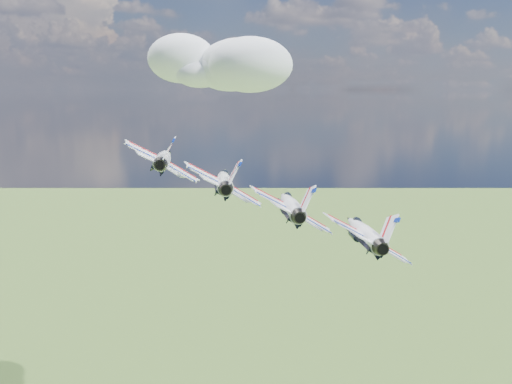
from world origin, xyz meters
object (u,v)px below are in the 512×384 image
object	(u,v)px
jet_1	(224,180)
jet_0	(164,158)
jet_3	(363,232)
jet_2	(290,205)

from	to	relation	value
jet_1	jet_0	bearing A→B (deg)	148.52
jet_0	jet_3	size ratio (longest dim) A/B	1.00
jet_1	jet_3	bearing A→B (deg)	-31.48
jet_0	jet_1	bearing A→B (deg)	-31.48
jet_1	jet_2	xyz separation A→B (m)	(7.67, -6.82, -2.65)
jet_1	jet_3	size ratio (longest dim) A/B	1.00
jet_0	jet_1	world-z (taller)	jet_0
jet_1	jet_2	distance (m)	10.60
jet_0	jet_3	world-z (taller)	jet_0
jet_2	jet_3	size ratio (longest dim) A/B	1.00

